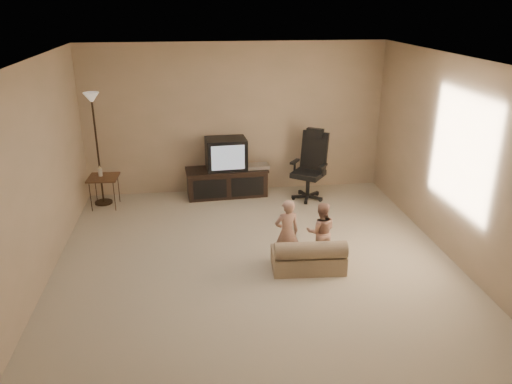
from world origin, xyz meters
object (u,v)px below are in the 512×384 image
toddler_left (287,233)px  toddler_right (321,232)px  side_table (103,178)px  floor_lamp (94,124)px  child_sofa (309,257)px  office_chair (310,174)px  tv_stand (227,172)px

toddler_left → toddler_right: (0.45, 0.05, -0.04)m
side_table → floor_lamp: bearing=112.9°
floor_lamp → child_sofa: bearing=-41.8°
office_chair → toddler_right: 2.14m
office_chair → toddler_right: size_ratio=1.48×
side_table → floor_lamp: floor_lamp is taller
floor_lamp → toddler_right: bearing=-37.1°
child_sofa → toddler_right: bearing=53.3°
floor_lamp → side_table: bearing=-67.1°
side_table → child_sofa: (2.77, -2.40, -0.31)m
tv_stand → toddler_left: bearing=-80.9°
office_chair → child_sofa: 2.42m
toddler_right → child_sofa: bearing=57.4°
tv_stand → side_table: 1.99m
side_table → child_sofa: side_table is taller
child_sofa → toddler_right: size_ratio=1.16×
office_chair → toddler_left: office_chair is taller
tv_stand → floor_lamp: bearing=179.5°
side_table → office_chair: bearing=-0.8°
child_sofa → toddler_right: (0.20, 0.24, 0.22)m
tv_stand → toddler_right: tv_stand is taller
toddler_left → toddler_right: 0.45m
child_sofa → tv_stand: bearing=110.4°
office_chair → side_table: (-3.33, 0.05, 0.07)m
tv_stand → child_sofa: tv_stand is taller
tv_stand → side_table: size_ratio=2.06×
child_sofa → toddler_left: size_ratio=1.05×
office_chair → toddler_left: (-0.80, -2.16, 0.02)m
floor_lamp → toddler_right: floor_lamp is taller
office_chair → floor_lamp: bearing=-146.4°
child_sofa → toddler_left: (-0.24, 0.19, 0.26)m
side_table → floor_lamp: size_ratio=0.38×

